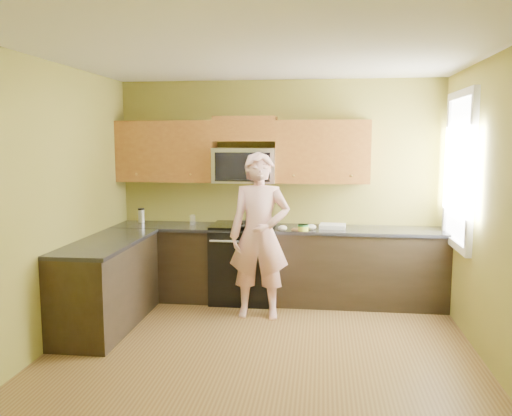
% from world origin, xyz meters
% --- Properties ---
extents(floor, '(4.00, 4.00, 0.00)m').
position_xyz_m(floor, '(0.00, 0.00, 0.00)').
color(floor, brown).
rests_on(floor, ground).
extents(ceiling, '(4.00, 4.00, 0.00)m').
position_xyz_m(ceiling, '(0.00, 0.00, 2.70)').
color(ceiling, white).
rests_on(ceiling, ground).
extents(wall_back, '(4.00, 0.00, 4.00)m').
position_xyz_m(wall_back, '(0.00, 2.00, 1.35)').
color(wall_back, olive).
rests_on(wall_back, ground).
extents(wall_front, '(4.00, 0.00, 4.00)m').
position_xyz_m(wall_front, '(0.00, -2.00, 1.35)').
color(wall_front, olive).
rests_on(wall_front, ground).
extents(wall_left, '(0.00, 4.00, 4.00)m').
position_xyz_m(wall_left, '(-2.00, 0.00, 1.35)').
color(wall_left, olive).
rests_on(wall_left, ground).
extents(wall_right, '(0.00, 4.00, 4.00)m').
position_xyz_m(wall_right, '(2.00, 0.00, 1.35)').
color(wall_right, olive).
rests_on(wall_right, ground).
extents(cabinet_back_run, '(4.00, 0.60, 0.88)m').
position_xyz_m(cabinet_back_run, '(0.00, 1.70, 0.44)').
color(cabinet_back_run, black).
rests_on(cabinet_back_run, floor).
extents(cabinet_left_run, '(0.60, 1.60, 0.88)m').
position_xyz_m(cabinet_left_run, '(-1.70, 0.60, 0.44)').
color(cabinet_left_run, black).
rests_on(cabinet_left_run, floor).
extents(countertop_back, '(4.00, 0.62, 0.04)m').
position_xyz_m(countertop_back, '(0.00, 1.69, 0.90)').
color(countertop_back, black).
rests_on(countertop_back, cabinet_back_run).
extents(countertop_left, '(0.62, 1.60, 0.04)m').
position_xyz_m(countertop_left, '(-1.69, 0.60, 0.90)').
color(countertop_left, black).
rests_on(countertop_left, cabinet_left_run).
extents(stove, '(0.76, 0.65, 0.95)m').
position_xyz_m(stove, '(-0.40, 1.68, 0.47)').
color(stove, black).
rests_on(stove, floor).
extents(microwave, '(0.76, 0.40, 0.42)m').
position_xyz_m(microwave, '(-0.40, 1.80, 1.45)').
color(microwave, silver).
rests_on(microwave, wall_back).
extents(upper_cab_left, '(1.22, 0.33, 0.75)m').
position_xyz_m(upper_cab_left, '(-1.39, 1.83, 1.45)').
color(upper_cab_left, brown).
rests_on(upper_cab_left, wall_back).
extents(upper_cab_right, '(1.12, 0.33, 0.75)m').
position_xyz_m(upper_cab_right, '(0.54, 1.83, 1.45)').
color(upper_cab_right, brown).
rests_on(upper_cab_right, wall_back).
extents(upper_cab_over_mw, '(0.76, 0.33, 0.30)m').
position_xyz_m(upper_cab_over_mw, '(-0.40, 1.83, 2.10)').
color(upper_cab_over_mw, brown).
rests_on(upper_cab_over_mw, wall_back).
extents(window, '(0.06, 1.06, 1.66)m').
position_xyz_m(window, '(1.98, 1.20, 1.65)').
color(window, white).
rests_on(window, wall_right).
extents(woman, '(0.68, 0.46, 1.83)m').
position_xyz_m(woman, '(-0.14, 1.12, 0.92)').
color(woman, '#F28079').
rests_on(woman, floor).
extents(frying_pan, '(0.35, 0.50, 0.06)m').
position_xyz_m(frying_pan, '(-0.33, 1.52, 0.95)').
color(frying_pan, black).
rests_on(frying_pan, stove).
extents(butter_tub, '(0.13, 0.13, 0.09)m').
position_xyz_m(butter_tub, '(0.33, 1.48, 0.92)').
color(butter_tub, '#F9FF43').
rests_on(butter_tub, countertop_back).
extents(toast_slice, '(0.13, 0.13, 0.01)m').
position_xyz_m(toast_slice, '(0.26, 1.52, 0.93)').
color(toast_slice, '#B27F47').
rests_on(toast_slice, countertop_back).
extents(napkin_a, '(0.12, 0.13, 0.06)m').
position_xyz_m(napkin_a, '(0.09, 1.46, 0.95)').
color(napkin_a, silver).
rests_on(napkin_a, countertop_back).
extents(napkin_b, '(0.15, 0.16, 0.07)m').
position_xyz_m(napkin_b, '(0.42, 1.55, 0.95)').
color(napkin_b, silver).
rests_on(napkin_b, countertop_back).
extents(dish_towel, '(0.32, 0.27, 0.05)m').
position_xyz_m(dish_towel, '(0.67, 1.69, 0.95)').
color(dish_towel, white).
rests_on(dish_towel, countertop_back).
extents(travel_mug, '(0.10, 0.10, 0.18)m').
position_xyz_m(travel_mug, '(-1.75, 1.86, 0.92)').
color(travel_mug, silver).
rests_on(travel_mug, countertop_back).
extents(glass_a, '(0.08, 0.08, 0.12)m').
position_xyz_m(glass_a, '(-1.05, 1.76, 0.98)').
color(glass_a, silver).
rests_on(glass_a, countertop_back).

